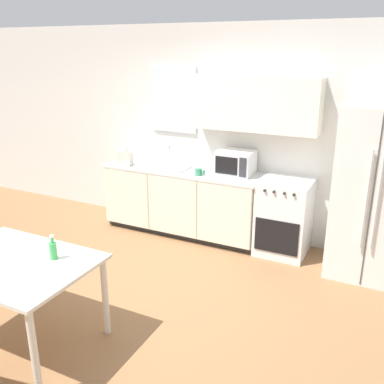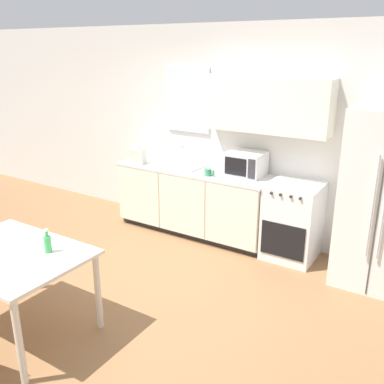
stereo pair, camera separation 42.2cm
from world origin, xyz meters
name	(u,v)px [view 1 (the left image)]	position (x,y,z in m)	size (l,w,h in m)	color
ground_plane	(131,299)	(0.00, 0.00, 0.00)	(12.00, 12.00, 0.00)	olive
wall_back	(219,128)	(0.08, 2.02, 1.41)	(12.00, 0.38, 2.70)	silver
kitchen_counter	(183,201)	(-0.29, 1.71, 0.45)	(2.16, 0.63, 0.89)	#333333
oven_range	(284,217)	(1.08, 1.72, 0.46)	(0.59, 0.62, 0.91)	white
refrigerator	(374,193)	(2.05, 1.65, 0.93)	(0.81, 0.79, 1.86)	silver
kitchen_sink	(164,165)	(-0.58, 1.72, 0.91)	(0.71, 0.39, 0.25)	#B7BABC
microwave	(236,163)	(0.41, 1.80, 1.04)	(0.44, 0.38, 0.30)	silver
coffee_mug	(199,172)	(0.03, 1.54, 0.94)	(0.13, 0.09, 0.09)	#3F8C66
grocery_bag_0	(125,157)	(-1.08, 1.53, 1.02)	(0.21, 0.19, 0.28)	silver
dining_table	(14,271)	(-0.46, -0.95, 0.67)	(1.29, 0.93, 0.76)	beige
drink_bottle	(53,250)	(-0.20, -0.77, 0.84)	(0.06, 0.06, 0.21)	#3FB259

